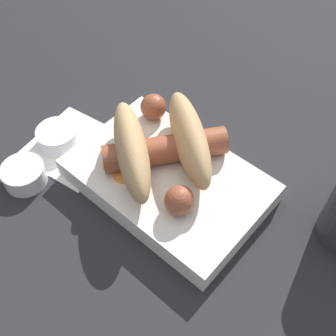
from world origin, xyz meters
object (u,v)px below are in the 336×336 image
(food_tray, at_px, (168,181))
(condiment_cup_near, at_px, (58,138))
(bread_roll, at_px, (162,145))
(condiment_cup_far, at_px, (24,175))
(sausage, at_px, (165,149))

(food_tray, xyz_separation_m, condiment_cup_near, (-0.16, -0.04, -0.00))
(condiment_cup_near, bearing_deg, food_tray, 14.65)
(bread_roll, height_order, condiment_cup_far, bread_roll)
(condiment_cup_near, xyz_separation_m, condiment_cup_far, (0.02, -0.07, 0.00))
(food_tray, distance_m, sausage, 0.04)
(bread_roll, bearing_deg, food_tray, -27.79)
(sausage, relative_size, condiment_cup_far, 2.85)
(bread_roll, xyz_separation_m, condiment_cup_near, (-0.14, -0.05, -0.05))
(condiment_cup_near, height_order, condiment_cup_far, same)
(bread_roll, bearing_deg, condiment_cup_far, -136.51)
(sausage, xyz_separation_m, condiment_cup_near, (-0.14, -0.06, -0.04))
(food_tray, height_order, condiment_cup_near, food_tray)
(sausage, distance_m, condiment_cup_near, 0.16)
(condiment_cup_near, bearing_deg, bread_roll, 19.53)
(bread_roll, xyz_separation_m, condiment_cup_far, (-0.13, -0.12, -0.05))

